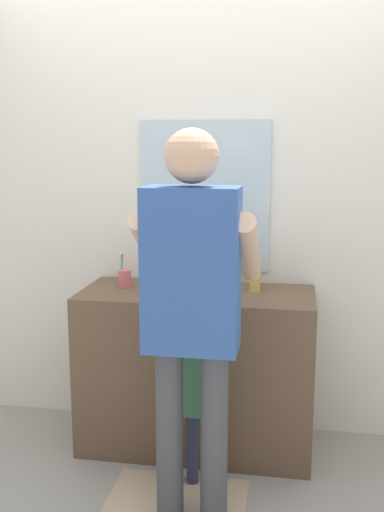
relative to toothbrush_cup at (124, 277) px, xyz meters
name	(u,v)px	position (x,y,z in m)	size (l,w,h in m)	color
ground_plane	(187,472)	(0.41, -0.34, -0.93)	(14.00, 14.00, 0.00)	#9E998E
back_wall	(206,197)	(0.41, 0.28, 0.42)	(4.40, 0.10, 2.70)	silver
vanity_cabinet	(197,370)	(0.41, -0.04, -0.49)	(1.24, 0.54, 0.87)	brown
sink_basin	(196,282)	(0.41, -0.06, 0.00)	(0.35, 0.35, 0.11)	white
faucet	(202,270)	(0.41, 0.15, 0.03)	(0.18, 0.14, 0.18)	#B7BABF
toothbrush_cup	(124,277)	(0.00, 0.00, 0.00)	(0.07, 0.07, 0.21)	#D86666
soap_bottle	(255,279)	(0.71, 0.02, 0.01)	(0.06, 0.06, 0.17)	gold
bath_mat	(177,499)	(0.41, -0.59, -0.92)	(0.64, 0.40, 0.02)	#CCAD8E
child_toddler	(183,389)	(0.41, -0.44, -0.43)	(0.25, 0.25, 0.83)	#2D334C
adult_parent	(192,294)	(0.50, -0.68, 0.10)	(0.53, 0.56, 1.71)	#47474C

